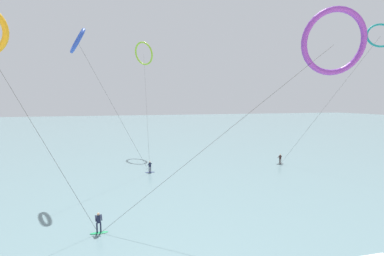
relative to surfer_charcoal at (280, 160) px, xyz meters
name	(u,v)px	position (x,y,z in m)	size (l,w,h in m)	color
sea_water	(134,128)	(-19.38, 71.17, -0.78)	(400.00, 200.00, 0.08)	slate
surfer_charcoal	(280,160)	(0.00, 0.00, 0.00)	(1.40, 0.63, 1.70)	black
surfer_navy	(150,168)	(-21.77, 0.65, 0.00)	(1.40, 0.69, 1.70)	navy
surfer_emerald	(99,224)	(-27.96, -16.71, 0.00)	(1.40, 0.61, 1.70)	#199351
kite_violet	(334,42)	(-10.64, -21.70, 14.19)	(19.89, 6.20, 17.50)	purple
kite_lime	(144,54)	(-20.50, 19.01, 19.73)	(4.43, 20.80, 22.94)	#8CC62D
kite_teal	(380,36)	(8.66, -9.38, 18.74)	(10.58, 10.84, 21.35)	teal
kite_cobalt	(78,41)	(-30.51, -3.65, 16.89)	(10.12, 6.18, 19.30)	#2647B7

